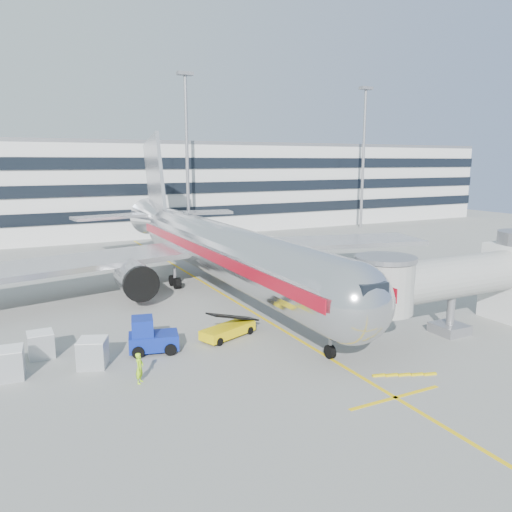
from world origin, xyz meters
name	(u,v)px	position (x,y,z in m)	size (l,w,h in m)	color
ground	(270,323)	(0.00, 0.00, 0.00)	(180.00, 180.00, 0.00)	gray
lead_in_line	(221,293)	(0.00, 10.00, 0.01)	(0.25, 70.00, 0.01)	yellow
stop_bar	(395,398)	(0.00, -14.00, 0.01)	(6.00, 0.25, 0.01)	yellow
main_jet	(213,246)	(0.00, 11.72, 4.23)	(50.95, 48.70, 16.06)	silver
jet_bridge	(469,279)	(12.18, -8.00, 3.87)	(17.80, 4.50, 7.00)	silver
terminal	(115,187)	(0.00, 57.95, 7.80)	(150.00, 24.25, 15.60)	silver
light_mast_centre	(187,144)	(8.00, 42.00, 14.88)	(2.40, 1.20, 25.45)	gray
light_mast_east	(364,147)	(42.00, 42.00, 14.88)	(2.40, 1.20, 25.45)	gray
belt_loader	(228,329)	(-4.27, -1.58, 0.60)	(4.51, 2.99, 2.13)	#E1C109
baggage_tug	(150,337)	(-9.90, -1.81, 1.03)	(3.49, 2.62, 2.37)	navy
cargo_container_left	(8,363)	(-18.26, -2.09, 0.90)	(1.82, 1.82, 1.78)	silver
cargo_container_right	(93,353)	(-13.64, -2.53, 0.88)	(2.13, 2.13, 1.74)	silver
cargo_container_front	(41,345)	(-16.37, 0.52, 0.83)	(1.58, 1.58, 1.64)	silver
ramp_worker	(140,368)	(-11.66, -6.11, 0.89)	(0.65, 0.43, 1.78)	#A9EE19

